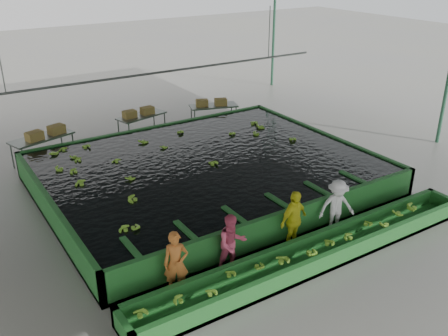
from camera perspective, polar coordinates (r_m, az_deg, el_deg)
ground at (r=15.02m, az=1.03°, el=-4.14°), size 80.00×80.00×0.00m
shed_roof at (r=13.42m, az=1.19°, el=15.07°), size 20.00×22.00×0.04m
shed_posts at (r=14.02m, az=1.10°, el=4.92°), size 20.00×22.00×5.00m
flotation_tank at (r=15.96m, az=-1.93°, el=-0.58°), size 10.00×8.00×0.90m
tank_water at (r=15.80m, az=-1.95°, el=0.74°), size 9.70×7.70×0.00m
sorting_trough at (r=12.48m, az=10.34°, el=-9.61°), size 10.00×1.00×0.50m
cableway_rail at (r=18.10m, az=-7.83°, el=10.71°), size 0.08×0.08×14.00m
rail_hanger_left at (r=16.48m, az=-24.23°, el=11.15°), size 0.04×0.04×2.00m
rail_hanger_right at (r=20.47m, az=5.20°, el=15.20°), size 0.04×0.04×2.00m
worker_a at (r=11.11m, az=-5.50°, el=-10.79°), size 0.65×0.56×1.51m
worker_b at (r=11.72m, az=0.93°, el=-8.67°), size 0.80×0.67×1.50m
worker_c at (r=12.66m, az=7.96°, el=-5.96°), size 1.00×0.57×1.61m
worker_d at (r=13.60m, az=12.76°, el=-4.34°), size 1.12×0.89×1.52m
packing_table_left at (r=18.80m, az=-19.93°, el=1.97°), size 2.34×1.47×0.99m
packing_table_mid at (r=20.52m, az=-9.35°, el=4.79°), size 2.14×1.27×0.91m
packing_table_right at (r=21.55m, az=-1.20°, el=6.04°), size 2.16×1.37×0.91m
box_stack_left at (r=18.57m, az=-19.65°, el=3.39°), size 1.47×0.82×0.30m
box_stack_mid at (r=20.30m, az=-9.71°, el=5.92°), size 1.33×0.50×0.28m
box_stack_right at (r=21.33m, az=-1.45°, el=7.14°), size 1.35×0.83×0.28m
floating_bananas at (r=16.44m, az=-3.38°, el=1.66°), size 9.13×6.22×0.12m
trough_bananas at (r=12.39m, az=10.39°, el=-9.04°), size 8.65×0.58×0.12m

